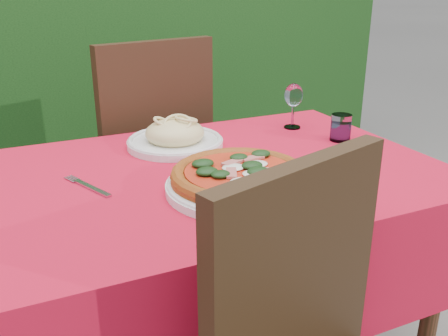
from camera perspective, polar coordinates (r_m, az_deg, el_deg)
name	(u,v)px	position (r m, az deg, el deg)	size (l,w,h in m)	color
hedge	(93,42)	(2.78, -14.76, 13.70)	(3.20, 0.55, 1.78)	black
dining_table	(210,219)	(1.42, -1.58, -5.90)	(1.26, 0.86, 0.75)	#4C2918
chair_far	(146,150)	(2.03, -8.87, 2.07)	(0.55, 0.55, 1.03)	black
pizza_plate	(240,179)	(1.22, 1.85, -1.24)	(0.37, 0.37, 0.07)	silver
pasta_plate	(175,137)	(1.55, -5.62, 3.55)	(0.30, 0.30, 0.08)	silver
water_glass	(341,129)	(1.64, 13.19, 4.38)	(0.06, 0.06, 0.09)	silver
wine_glass	(294,97)	(1.73, 7.96, 8.04)	(0.06, 0.06, 0.16)	silver
fork	(92,188)	(1.28, -14.85, -2.22)	(0.03, 0.20, 0.01)	#B4B3BB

